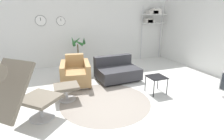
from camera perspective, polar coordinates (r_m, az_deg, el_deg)
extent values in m
plane|color=silver|center=(3.95, -2.10, -9.00)|extent=(12.00, 12.00, 0.00)
cube|color=silver|center=(6.39, -11.08, 14.12)|extent=(12.00, 0.06, 2.80)
cylinder|color=black|center=(6.25, -22.27, 14.69)|extent=(0.34, 0.01, 0.34)
cylinder|color=white|center=(6.24, -22.27, 14.69)|extent=(0.32, 0.02, 0.32)
cube|color=black|center=(6.23, -22.33, 15.12)|extent=(0.01, 0.01, 0.10)
cylinder|color=black|center=(6.27, -16.35, 15.07)|extent=(0.29, 0.01, 0.29)
cylinder|color=white|center=(6.27, -16.35, 15.07)|extent=(0.27, 0.02, 0.27)
cube|color=black|center=(6.25, -16.37, 15.44)|extent=(0.01, 0.01, 0.08)
cylinder|color=gray|center=(3.79, -2.12, -10.16)|extent=(1.90, 1.90, 0.01)
cylinder|color=#BCBCC1|center=(3.50, -21.80, -14.03)|extent=(0.62, 0.62, 0.02)
cylinder|color=#BCBCC1|center=(3.41, -22.13, -11.58)|extent=(0.06, 0.06, 0.32)
cube|color=#6B6051|center=(3.32, -22.54, -8.55)|extent=(0.83, 0.83, 0.06)
cube|color=#6B6051|center=(2.87, -30.85, -5.45)|extent=(0.82, 0.82, 0.75)
cylinder|color=#BCBCC1|center=(3.98, -14.36, -9.22)|extent=(0.36, 0.36, 0.02)
cylinder|color=#BCBCC1|center=(3.91, -14.52, -7.39)|extent=(0.05, 0.05, 0.26)
cube|color=#6B6051|center=(3.85, -14.71, -5.22)|extent=(0.51, 0.43, 0.06)
cube|color=silver|center=(4.72, -11.60, -4.32)|extent=(0.69, 0.80, 0.06)
cube|color=#AD8451|center=(4.65, -11.75, -1.99)|extent=(0.60, 0.94, 0.35)
cube|color=#AD8451|center=(4.88, -12.10, 3.18)|extent=(0.50, 0.25, 0.34)
cube|color=#AD8451|center=(4.63, -8.10, -0.65)|extent=(0.25, 0.89, 0.53)
cube|color=#AD8451|center=(4.62, -15.55, -1.15)|extent=(0.25, 0.89, 0.53)
cube|color=black|center=(4.96, 1.84, -2.88)|extent=(1.06, 0.78, 0.05)
cube|color=#333338|center=(4.90, 1.86, -0.92)|extent=(1.18, 0.92, 0.31)
cube|color=#333338|center=(5.10, 0.28, 3.27)|extent=(1.14, 0.27, 0.28)
cube|color=black|center=(4.16, 14.37, -2.20)|extent=(0.40, 0.40, 0.02)
cylinder|color=black|center=(4.00, 13.49, -6.07)|extent=(0.02, 0.02, 0.39)
cylinder|color=black|center=(4.20, 17.56, -5.25)|extent=(0.02, 0.02, 0.39)
cylinder|color=black|center=(4.27, 10.83, -4.30)|extent=(0.02, 0.02, 0.39)
cylinder|color=black|center=(4.46, 14.76, -3.62)|extent=(0.02, 0.02, 0.39)
cylinder|color=silver|center=(6.11, -10.80, 2.01)|extent=(0.34, 0.34, 0.29)
cylinder|color=#382819|center=(6.08, -10.87, 3.23)|extent=(0.32, 0.32, 0.02)
cylinder|color=brown|center=(6.02, -11.02, 5.74)|extent=(0.04, 0.04, 0.53)
cone|color=#2D6B33|center=(5.95, -9.14, 9.50)|extent=(0.19, 0.49, 0.34)
cone|color=#2D6B33|center=(6.08, -11.46, 9.36)|extent=(0.33, 0.10, 0.29)
cone|color=#2D6B33|center=(5.92, -12.64, 9.22)|extent=(0.13, 0.37, 0.32)
cone|color=#2D6B33|center=(5.82, -10.96, 8.85)|extent=(0.34, 0.10, 0.26)
cylinder|color=#BCBCC1|center=(7.17, 9.67, 11.69)|extent=(0.03, 0.03, 2.08)
cylinder|color=#BCBCC1|center=(7.65, 15.53, 11.68)|extent=(0.03, 0.03, 2.08)
cube|color=white|center=(7.27, 13.44, 14.70)|extent=(0.94, 0.28, 0.02)
cube|color=white|center=(7.27, 13.64, 17.27)|extent=(0.94, 0.28, 0.02)
cube|color=beige|center=(7.16, 12.22, 15.31)|extent=(0.30, 0.24, 0.12)
cube|color=silver|center=(7.30, 14.24, 18.09)|extent=(0.39, 0.24, 0.20)
cube|color=#B7B2A8|center=(7.12, 11.76, 15.48)|extent=(0.30, 0.24, 0.16)
cube|color=beige|center=(7.20, 13.02, 17.90)|extent=(0.41, 0.24, 0.12)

